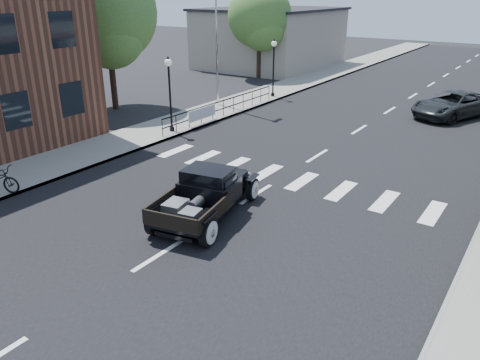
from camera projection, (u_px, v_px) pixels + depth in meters
The scene contains 14 objects.
ground at pixel (223, 215), 15.19m from camera, with size 120.00×120.00×0.00m, color black.
road at pixel (378, 118), 26.65m from camera, with size 14.00×80.00×0.02m, color black.
road_markings at pixel (344, 139), 22.83m from camera, with size 12.00×60.00×0.06m, color silver, non-canonical shape.
sidewalk_left at pixel (253, 98), 31.06m from camera, with size 3.00×80.00×0.15m, color gray.
low_building_left at pixel (271, 39), 43.46m from camera, with size 10.00×12.00×5.00m, color #9F9685.
railing at pixel (223, 107), 26.39m from camera, with size 0.08×10.00×1.00m, color black, non-canonical shape.
banner at pixel (202, 118), 24.90m from camera, with size 0.04×2.20×0.60m, color silver, non-canonical shape.
lamp_post_b at pixel (170, 95), 22.98m from camera, with size 0.36×0.36×3.70m, color black, non-canonical shape.
lamp_post_c at pixel (273, 68), 30.62m from camera, with size 0.36×0.36×3.70m, color black, non-canonical shape.
flagpole at pixel (216, 9), 26.98m from camera, with size 0.12×0.12×11.17m, color silver.
big_tree_near at pixel (109, 37), 27.00m from camera, with size 5.74×5.74×8.44m, color #446A2D, non-canonical shape.
big_tree_far at pixel (259, 31), 37.12m from camera, with size 5.01×5.01×7.36m, color #446A2D, non-canonical shape.
hotrod_pickup at pixel (206, 194), 14.81m from camera, with size 2.18×4.67×1.62m, color black, non-canonical shape.
second_car at pixel (453, 105), 26.46m from camera, with size 2.40×5.21×1.45m, color black.
Camera 1 is at (8.13, -10.93, 6.84)m, focal length 35.00 mm.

